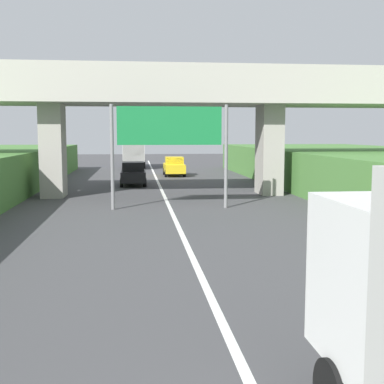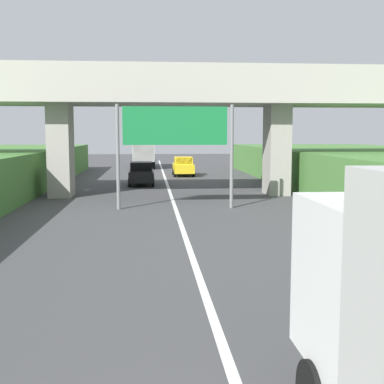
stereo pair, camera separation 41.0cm
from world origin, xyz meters
TOP-DOWN VIEW (x-y plane):
  - lane_centre_stripe at (0.00, 28.03)m, footprint 0.20×96.05m
  - overpass_bridge at (0.00, 35.03)m, footprint 40.00×4.80m
  - overhead_highway_sign at (0.00, 29.39)m, footprint 5.88×0.18m
  - truck_blue at (-1.94, 60.68)m, footprint 2.44×7.30m
  - car_black at (-1.90, 41.35)m, footprint 1.86×4.10m
  - car_yellow at (1.72, 49.53)m, footprint 1.86×4.10m
  - construction_barrel_4 at (6.64, 24.32)m, footprint 0.57×0.57m

SIDE VIEW (x-z plane):
  - lane_centre_stripe at x=0.00m, z-range 0.00..0.01m
  - construction_barrel_4 at x=6.64m, z-range 0.01..0.91m
  - car_black at x=-1.90m, z-range 0.00..1.72m
  - car_yellow at x=1.72m, z-range 0.00..1.72m
  - truck_blue at x=-1.94m, z-range 0.21..3.65m
  - overhead_highway_sign at x=0.00m, z-range 1.23..6.44m
  - overpass_bridge at x=0.00m, z-range 1.95..9.66m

